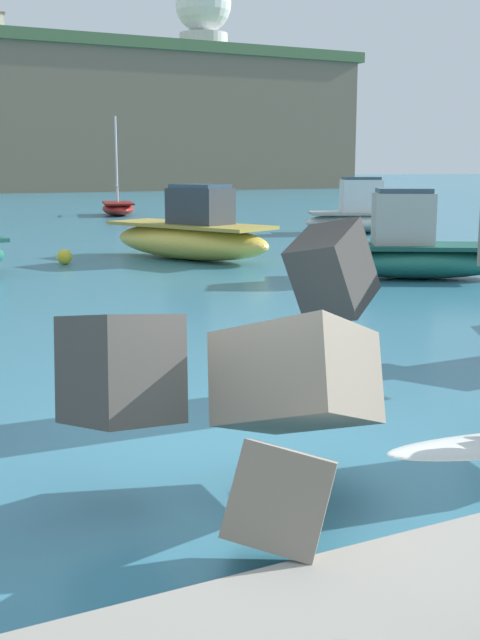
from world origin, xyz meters
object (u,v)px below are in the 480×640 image
object	(u,v)px
boat_near_right	(413,251)
radar_dome	(203,14)
boat_far_left	(191,235)
mooring_buoy_middle	(65,257)
boat_near_left	(118,208)
boat_far_centre	(368,216)
mooring_buoy_outer	(173,217)

from	to	relation	value
boat_near_right	radar_dome	xyz separation A→B (m)	(30.76, 81.23, 20.91)
boat_far_left	mooring_buoy_middle	distance (m)	3.84
boat_near_left	boat_near_right	world-z (taller)	boat_near_left
boat_near_left	boat_far_centre	size ratio (longest dim) A/B	0.95
boat_near_right	mooring_buoy_outer	distance (m)	22.12
boat_near_left	mooring_buoy_outer	world-z (taller)	boat_near_left
boat_far_centre	mooring_buoy_outer	bearing A→B (deg)	115.66
boat_near_left	boat_far_centre	bearing A→B (deg)	-70.67
boat_far_centre	mooring_buoy_middle	xyz separation A→B (m)	(-14.35, -5.17, -0.49)
boat_near_left	boat_far_left	size ratio (longest dim) A/B	0.89
boat_far_left	boat_far_centre	world-z (taller)	boat_far_centre
boat_far_centre	boat_near_right	bearing A→B (deg)	-121.01
boat_far_left	boat_far_centre	bearing A→B (deg)	28.13
boat_near_right	mooring_buoy_outer	world-z (taller)	boat_near_right
mooring_buoy_outer	radar_dome	bearing A→B (deg)	64.39
boat_near_right	boat_far_left	distance (m)	7.15
boat_far_left	mooring_buoy_outer	size ratio (longest dim) A/B	14.11
boat_near_right	boat_far_left	world-z (taller)	boat_far_left
boat_near_right	radar_dome	bearing A→B (deg)	69.26
boat_far_centre	mooring_buoy_outer	size ratio (longest dim) A/B	13.28
mooring_buoy_middle	radar_dome	world-z (taller)	radar_dome
boat_far_left	boat_far_centre	size ratio (longest dim) A/B	1.06
boat_near_left	mooring_buoy_outer	bearing A→B (deg)	-81.95
boat_near_right	mooring_buoy_middle	bearing A→B (deg)	136.63
mooring_buoy_outer	boat_far_centre	bearing A→B (deg)	-64.34
boat_near_right	boat_far_left	size ratio (longest dim) A/B	0.83
boat_near_right	mooring_buoy_outer	bearing A→B (deg)	83.89
radar_dome	boat_near_right	bearing A→B (deg)	-110.74
boat_near_left	boat_near_right	xyz separation A→B (m)	(-1.48, -28.20, 0.25)
boat_far_centre	radar_dome	xyz separation A→B (m)	(23.58, 69.29, 20.88)
radar_dome	mooring_buoy_outer	bearing A→B (deg)	-115.61
mooring_buoy_outer	mooring_buoy_middle	bearing A→B (deg)	-122.05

